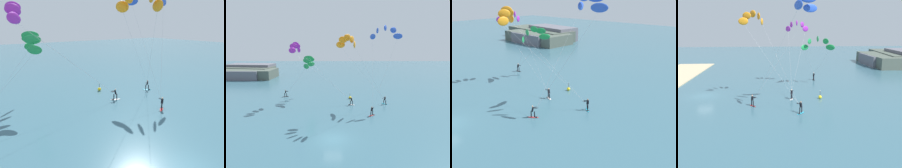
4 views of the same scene
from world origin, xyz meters
TOP-DOWN VIEW (x-y plane):
  - ground_plane at (0.00, 0.00)m, footprint 240.00×240.00m
  - kitesurfer_nearshore at (-7.47, 16.39)m, footprint 13.21×4.85m
  - kitesurfer_mid_water at (2.55, 8.90)m, footprint 10.77×9.24m
  - kitesurfer_far_out at (9.79, 15.26)m, footprint 7.35×9.78m
  - kitesurfer_downwind at (-6.25, 20.32)m, footprint 7.72×6.63m
  - marker_buoy at (3.39, 19.09)m, footprint 0.56×0.56m
  - distant_headland at (-35.91, 50.19)m, footprint 30.77×18.24m

SIDE VIEW (x-z plane):
  - ground_plane at x=0.00m, z-range 0.00..0.00m
  - marker_buoy at x=3.39m, z-range -0.39..0.99m
  - distant_headland at x=-35.91m, z-range -0.44..4.03m
  - kitesurfer_downwind at x=-6.25m, z-range 3.24..12.97m
  - kitesurfer_nearshore at x=-7.47m, z-range 4.72..17.45m
  - kitesurfer_mid_water at x=2.55m, z-range 5.22..19.08m
  - kitesurfer_far_out at x=9.79m, z-range 6.12..22.04m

